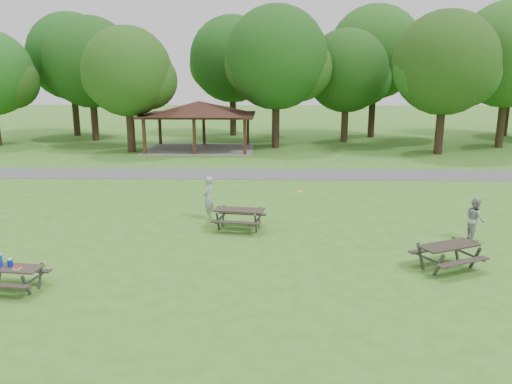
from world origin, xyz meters
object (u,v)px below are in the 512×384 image
(picnic_table_middle, at_px, (239,214))
(frisbee_catcher, at_px, (475,219))
(frisbee_thrower, at_px, (208,198))
(picnic_table_near, at_px, (5,269))

(picnic_table_middle, relative_size, frisbee_catcher, 1.37)
(frisbee_thrower, bearing_deg, picnic_table_middle, 50.91)
(picnic_table_near, bearing_deg, frisbee_thrower, 56.53)
(picnic_table_near, distance_m, frisbee_thrower, 8.52)
(picnic_table_near, height_order, frisbee_thrower, frisbee_thrower)
(picnic_table_near, xyz_separation_m, frisbee_catcher, (14.55, 4.75, 0.13))
(picnic_table_near, height_order, frisbee_catcher, frisbee_catcher)
(picnic_table_near, distance_m, frisbee_catcher, 15.31)
(picnic_table_near, bearing_deg, frisbee_catcher, 18.07)
(frisbee_catcher, bearing_deg, picnic_table_near, 106.41)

